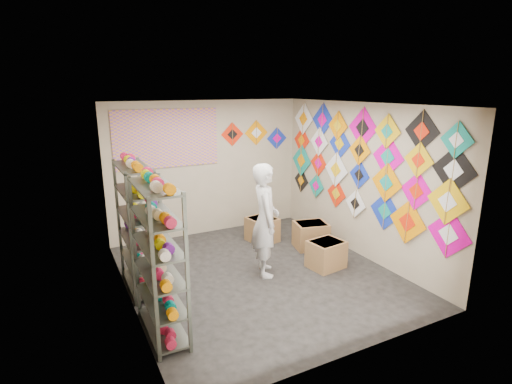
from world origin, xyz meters
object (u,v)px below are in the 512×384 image
carton_c (262,229)px  carton_a (326,254)px  shopkeeper (265,220)px  shelf_rack_front (159,261)px  shelf_rack_back (137,228)px  carton_b (311,235)px

carton_c → carton_a: bearing=-86.4°
shopkeeper → carton_c: 1.56m
shopkeeper → carton_c: size_ratio=3.37×
carton_a → shopkeeper: bearing=156.8°
shelf_rack_front → carton_a: bearing=11.2°
shelf_rack_back → carton_b: 3.25m
carton_b → carton_c: size_ratio=1.10×
carton_b → carton_c: (-0.66, 0.71, -0.01)m
shopkeeper → carton_a: shopkeeper is taller
shelf_rack_front → shelf_rack_back: size_ratio=1.00×
shopkeeper → shelf_rack_back: bearing=95.7°
shelf_rack_front → carton_b: size_ratio=3.20×
carton_c → shelf_rack_back: bearing=-172.8°
shelf_rack_back → carton_b: bearing=1.9°
carton_b → carton_c: bearing=146.3°
carton_a → carton_c: size_ratio=1.03×
shopkeeper → carton_b: 1.55m
shelf_rack_front → shopkeeper: size_ratio=1.04×
shelf_rack_back → shopkeeper: bearing=-13.2°
shelf_rack_back → shelf_rack_front: bearing=-90.0°
shopkeeper → carton_a: size_ratio=3.29×
carton_b → shopkeeper: bearing=-143.3°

